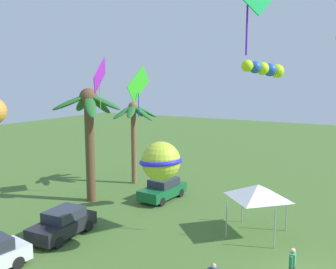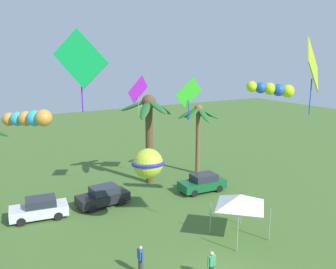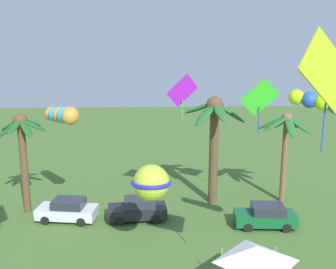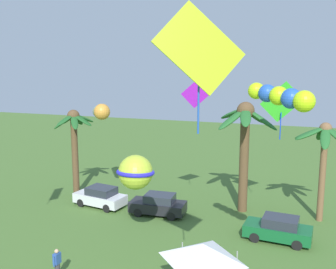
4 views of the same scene
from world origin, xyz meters
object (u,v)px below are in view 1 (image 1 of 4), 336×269
object	(u,v)px
palm_tree_2	(134,120)
kite_ball_1	(161,161)
parked_car_0	(63,223)
kite_diamond_0	(100,76)
palm_tree_0	(90,120)
spectator_0	(292,266)
parked_car_1	(163,189)
kite_tube_6	(265,69)
festival_tent	(258,191)
kite_diamond_2	(138,85)

from	to	relation	value
palm_tree_2	kite_ball_1	distance (m)	12.98
parked_car_0	kite_diamond_0	size ratio (longest dim) A/B	1.32
palm_tree_0	spectator_0	distance (m)	16.05
parked_car_1	kite_ball_1	distance (m)	9.39
parked_car_0	kite_tube_6	bearing A→B (deg)	-44.69
parked_car_0	kite_tube_6	xyz separation A→B (m)	(8.50, -8.41, 8.41)
palm_tree_0	festival_tent	bearing A→B (deg)	-89.59
festival_tent	kite_ball_1	bearing A→B (deg)	143.83
kite_tube_6	palm_tree_0	bearing A→B (deg)	105.10
festival_tent	kite_diamond_2	world-z (taller)	kite_diamond_2
parked_car_0	kite_diamond_2	size ratio (longest dim) A/B	1.10
palm_tree_2	festival_tent	size ratio (longest dim) A/B	2.36
parked_car_1	festival_tent	bearing A→B (deg)	-109.49
kite_diamond_2	palm_tree_0	bearing A→B (deg)	136.56
kite_diamond_0	parked_car_1	bearing A→B (deg)	-10.90
palm_tree_0	kite_diamond_2	bearing A→B (deg)	-43.44
parked_car_0	kite_diamond_0	bearing A→B (deg)	-8.12
parked_car_0	parked_car_1	xyz separation A→B (m)	(8.29, -1.45, 0.00)
palm_tree_2	festival_tent	bearing A→B (deg)	-113.52
palm_tree_2	festival_tent	world-z (taller)	palm_tree_2
spectator_0	kite_tube_6	bearing A→B (deg)	25.85
palm_tree_2	kite_diamond_2	size ratio (longest dim) A/B	1.87
kite_diamond_0	kite_ball_1	size ratio (longest dim) A/B	1.29
festival_tent	kite_diamond_2	size ratio (longest dim) A/B	0.79
kite_tube_6	kite_diamond_0	bearing A→B (deg)	124.95
parked_car_0	festival_tent	distance (m)	10.83
palm_tree_0	parked_car_0	bearing A→B (deg)	-153.34
parked_car_0	kite_diamond_2	distance (m)	10.91
palm_tree_0	kite_tube_6	xyz separation A→B (m)	(3.01, -11.17, 3.41)
spectator_0	kite_tube_6	size ratio (longest dim) A/B	0.59
parked_car_0	kite_diamond_2	bearing A→B (deg)	2.68
kite_diamond_0	kite_diamond_2	distance (m)	5.18
palm_tree_0	kite_ball_1	distance (m)	9.69
spectator_0	kite_diamond_2	bearing A→B (deg)	61.25
parked_car_0	kite_ball_1	size ratio (longest dim) A/B	1.71
palm_tree_0	kite_diamond_0	bearing A→B (deg)	-129.09
kite_diamond_2	palm_tree_2	bearing A→B (deg)	40.94
palm_tree_2	parked_car_1	world-z (taller)	palm_tree_2
spectator_0	kite_diamond_2	world-z (taller)	kite_diamond_2
palm_tree_2	parked_car_0	distance (m)	11.96
spectator_0	kite_ball_1	bearing A→B (deg)	93.18
spectator_0	festival_tent	size ratio (longest dim) A/B	0.56
palm_tree_2	kite_ball_1	world-z (taller)	palm_tree_2
palm_tree_2	parked_car_1	size ratio (longest dim) A/B	1.68
palm_tree_0	spectator_0	bearing A→B (deg)	-106.08
parked_car_1	kite_diamond_2	size ratio (longest dim) A/B	1.11
parked_car_0	festival_tent	world-z (taller)	festival_tent
festival_tent	kite_diamond_2	distance (m)	11.33
parked_car_1	kite_diamond_0	distance (m)	9.67
festival_tent	kite_tube_6	distance (m)	7.34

